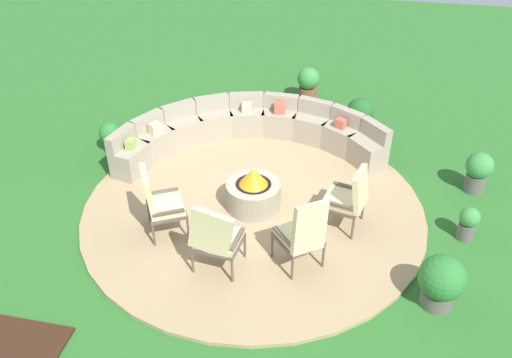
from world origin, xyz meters
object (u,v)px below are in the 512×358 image
(lounge_chair_back_right, at_px, (349,197))
(potted_plant_2, at_px, (442,281))
(lounge_chair_back_left, at_px, (303,234))
(potted_plant_5, at_px, (478,170))
(lounge_chair_front_left, at_px, (159,201))
(curved_stone_bench, at_px, (248,132))
(potted_plant_4, at_px, (308,83))
(fire_pit, at_px, (253,192))
(potted_plant_1, at_px, (468,223))
(lounge_chair_front_right, at_px, (216,237))
(potted_plant_3, at_px, (360,114))
(potted_plant_0, at_px, (111,136))

(lounge_chair_back_right, relative_size, potted_plant_2, 1.34)
(lounge_chair_back_left, distance_m, potted_plant_5, 3.57)
(lounge_chair_back_left, distance_m, potted_plant_2, 1.85)
(lounge_chair_front_left, bearing_deg, lounge_chair_back_left, 53.72)
(curved_stone_bench, relative_size, potted_plant_4, 6.14)
(fire_pit, xyz_separation_m, potted_plant_1, (3.25, -0.04, -0.04))
(curved_stone_bench, height_order, potted_plant_2, curved_stone_bench)
(potted_plant_1, distance_m, potted_plant_5, 1.33)
(fire_pit, xyz_separation_m, lounge_chair_front_left, (-1.21, -0.89, 0.29))
(lounge_chair_back_left, relative_size, potted_plant_4, 1.53)
(lounge_chair_front_right, xyz_separation_m, potted_plant_3, (1.71, 4.33, -0.23))
(lounge_chair_back_left, relative_size, potted_plant_2, 1.51)
(fire_pit, distance_m, potted_plant_1, 3.25)
(lounge_chair_back_right, height_order, potted_plant_4, lounge_chair_back_right)
(lounge_chair_front_right, distance_m, potted_plant_3, 4.66)
(lounge_chair_front_left, xyz_separation_m, potted_plant_4, (1.57, 4.91, -0.21))
(potted_plant_5, bearing_deg, potted_plant_3, 141.58)
(lounge_chair_back_right, bearing_deg, lounge_chair_front_right, 141.59)
(potted_plant_0, relative_size, potted_plant_4, 0.79)
(potted_plant_1, height_order, potted_plant_5, potted_plant_5)
(potted_plant_3, distance_m, potted_plant_4, 1.66)
(potted_plant_2, bearing_deg, potted_plant_3, 105.85)
(lounge_chair_front_left, bearing_deg, lounge_chair_front_right, 30.93)
(potted_plant_1, height_order, potted_plant_4, potted_plant_4)
(potted_plant_4, bearing_deg, potted_plant_0, -139.29)
(lounge_chair_front_right, bearing_deg, potted_plant_4, 90.74)
(potted_plant_4, bearing_deg, curved_stone_bench, -110.26)
(potted_plant_2, relative_size, potted_plant_4, 1.01)
(lounge_chair_front_left, xyz_separation_m, potted_plant_3, (2.72, 3.73, -0.23))
(lounge_chair_front_left, distance_m, potted_plant_2, 3.99)
(lounge_chair_front_right, bearing_deg, potted_plant_2, 6.87)
(potted_plant_2, bearing_deg, fire_pit, 151.83)
(fire_pit, relative_size, lounge_chair_back_right, 0.84)
(curved_stone_bench, bearing_deg, potted_plant_5, -7.24)
(fire_pit, xyz_separation_m, lounge_chair_front_right, (-0.20, -1.49, 0.29))
(potted_plant_2, distance_m, potted_plant_3, 4.48)
(fire_pit, bearing_deg, lounge_chair_back_right, -7.17)
(fire_pit, bearing_deg, potted_plant_5, 19.56)
(lounge_chair_back_right, bearing_deg, potted_plant_3, 13.16)
(lounge_chair_front_left, height_order, potted_plant_3, lounge_chair_front_left)
(potted_plant_0, distance_m, potted_plant_2, 6.28)
(lounge_chair_front_left, bearing_deg, potted_plant_1, 72.41)
(fire_pit, distance_m, curved_stone_bench, 1.82)
(potted_plant_0, xyz_separation_m, potted_plant_2, (5.69, -2.65, 0.08))
(lounge_chair_front_left, distance_m, lounge_chair_front_right, 1.17)
(curved_stone_bench, distance_m, potted_plant_4, 2.42)
(curved_stone_bench, bearing_deg, fire_pit, -74.82)
(lounge_chair_front_right, distance_m, potted_plant_4, 5.55)
(curved_stone_bench, xyz_separation_m, potted_plant_1, (3.72, -1.80, -0.08))
(potted_plant_0, relative_size, potted_plant_1, 1.09)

